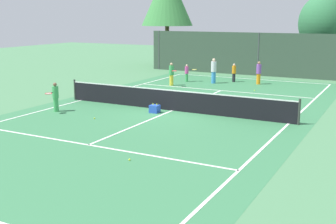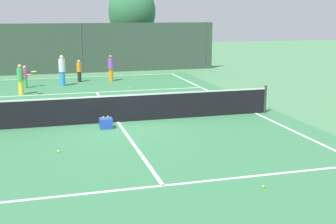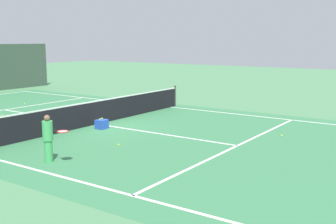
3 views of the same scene
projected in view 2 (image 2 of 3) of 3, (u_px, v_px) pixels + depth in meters
ground_plane at (118, 122)px, 16.51m from camera, size 80.00×80.00×0.00m
court_surface at (118, 122)px, 16.51m from camera, size 13.00×25.00×0.01m
tennis_net at (117, 108)px, 16.40m from camera, size 11.90×0.10×1.10m
perimeter_fence at (82, 48)px, 29.32m from camera, size 18.00×0.12×3.20m
tree_0 at (132, 12)px, 32.44m from camera, size 3.38×3.03×5.94m
player_0 at (62, 70)px, 24.31m from camera, size 0.35×0.35×1.66m
player_1 at (26, 76)px, 23.74m from camera, size 0.79×0.64×1.18m
player_3 at (21, 79)px, 21.77m from camera, size 0.80×0.77×1.47m
player_4 at (79, 71)px, 25.76m from camera, size 0.27×0.27×1.25m
player_5 at (111, 68)px, 25.99m from camera, size 0.32×0.32×1.50m
ball_crate at (106, 123)px, 15.60m from camera, size 0.42×0.38×0.43m
tennis_ball_0 at (122, 99)px, 20.80m from camera, size 0.07×0.07×0.07m
tennis_ball_1 at (157, 117)px, 17.10m from camera, size 0.07×0.07×0.07m
tennis_ball_2 at (76, 98)px, 20.89m from camera, size 0.07×0.07×0.07m
tennis_ball_3 at (130, 88)px, 23.76m from camera, size 0.07×0.07×0.07m
tennis_ball_4 at (263, 187)px, 10.37m from camera, size 0.07×0.07×0.07m
tennis_ball_5 at (58, 151)px, 12.97m from camera, size 0.07×0.07×0.07m
tennis_ball_6 at (14, 103)px, 19.87m from camera, size 0.07×0.07×0.07m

